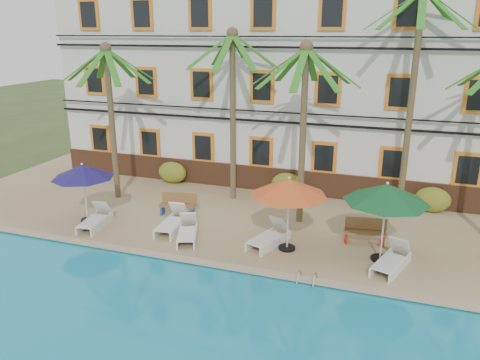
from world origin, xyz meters
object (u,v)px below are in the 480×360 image
at_px(palm_b, 233,92).
at_px(palm_c, 304,109).
at_px(umbrella_blue, 83,172).
at_px(palm_a, 110,100).
at_px(umbrella_green, 387,194).
at_px(bench_right, 365,231).
at_px(umbrella_red, 289,187).
at_px(bench_left, 178,204).
at_px(lounger_a, 95,219).
at_px(lounger_c, 187,232).
at_px(pool_ladder, 307,282).
at_px(palm_d, 414,75).
at_px(lounger_b, 173,222).
at_px(lounger_d, 269,237).
at_px(lounger_e, 392,260).

height_order(palm_b, palm_c, palm_b).
bearing_deg(palm_c, umbrella_blue, -161.15).
distance_m(palm_a, palm_b, 5.43).
distance_m(umbrella_green, bench_right, 2.38).
distance_m(umbrella_red, bench_left, 5.73).
relative_size(lounger_a, bench_right, 1.28).
distance_m(palm_c, lounger_c, 6.41).
height_order(palm_a, lounger_c, palm_a).
bearing_deg(bench_right, umbrella_red, -150.25).
bearing_deg(lounger_a, palm_b, 50.20).
relative_size(lounger_a, pool_ladder, 2.67).
height_order(umbrella_green, pool_ladder, umbrella_green).
height_order(palm_d, umbrella_green, palm_d).
height_order(umbrella_blue, lounger_c, umbrella_blue).
height_order(palm_d, lounger_b, palm_d).
bearing_deg(pool_ladder, lounger_a, 169.92).
distance_m(palm_b, lounger_d, 6.89).
xyz_separation_m(palm_a, lounger_e, (12.37, -3.07, -4.23)).
distance_m(lounger_a, lounger_c, 3.97).
bearing_deg(lounger_a, umbrella_green, 3.76).
bearing_deg(palm_d, bench_right, -108.78).
bearing_deg(bench_right, lounger_a, -169.19).
relative_size(palm_c, lounger_c, 3.58).
height_order(umbrella_blue, lounger_e, umbrella_blue).
distance_m(umbrella_red, pool_ladder, 3.31).
height_order(palm_c, umbrella_red, palm_c).
bearing_deg(lounger_d, umbrella_red, -12.76).
relative_size(lounger_d, bench_right, 1.34).
height_order(palm_b, pool_ladder, palm_b).
distance_m(palm_c, bench_right, 5.09).
distance_m(palm_c, umbrella_green, 4.69).
distance_m(palm_a, pool_ladder, 11.95).
height_order(palm_c, bench_right, palm_c).
relative_size(palm_d, lounger_d, 4.39).
height_order(palm_a, bench_left, palm_a).
relative_size(umbrella_green, bench_left, 1.80).
relative_size(palm_a, umbrella_blue, 2.83).
bearing_deg(palm_b, lounger_a, -129.80).
bearing_deg(lounger_c, bench_right, 16.23).
xyz_separation_m(umbrella_green, lounger_a, (-10.89, -0.72, -2.10)).
xyz_separation_m(umbrella_green, lounger_b, (-7.84, 0.00, -2.08)).
bearing_deg(lounger_c, palm_a, 148.09).
relative_size(palm_a, lounger_b, 3.34).
xyz_separation_m(lounger_d, pool_ladder, (1.84, -2.23, -0.30)).
xyz_separation_m(palm_d, lounger_a, (-11.42, -5.40, -5.49)).
distance_m(umbrella_green, lounger_e, 2.19).
bearing_deg(palm_a, bench_right, -6.67).
bearing_deg(lounger_d, bench_right, 21.75).
bearing_deg(lounger_c, umbrella_red, 5.65).
height_order(palm_c, lounger_e, palm_c).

